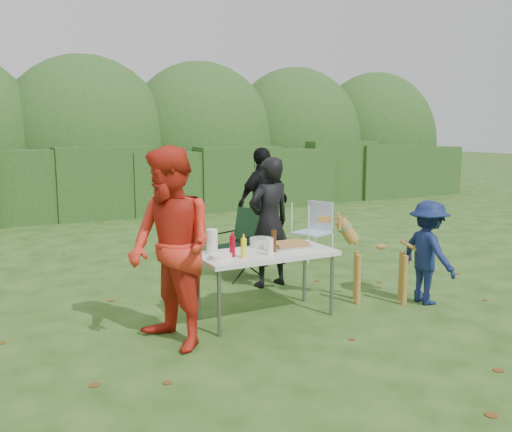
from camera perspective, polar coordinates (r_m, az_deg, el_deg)
name	(u,v)px	position (r m, az deg, el deg)	size (l,w,h in m)	color
ground	(259,316)	(6.13, 0.29, -10.44)	(80.00, 80.00, 0.00)	#1E4211
hedge_row	(102,181)	(13.43, -15.94, 3.58)	(22.00, 1.40, 1.70)	#23471C
shrub_backdrop	(87,147)	(14.96, -17.33, 6.92)	(20.00, 2.60, 3.20)	#3D6628
folding_table	(266,256)	(5.89, 1.04, -4.28)	(1.50, 0.70, 0.74)	silver
person_cook	(269,222)	(7.06, 1.40, -0.68)	(0.62, 0.41, 1.70)	black
person_red_jacket	(171,248)	(5.11, -8.94, -3.40)	(0.93, 0.72, 1.91)	red
person_black_puffy	(263,203)	(8.72, 0.77, 1.42)	(1.04, 0.43, 1.78)	black
child	(428,252)	(6.72, 17.65, -3.67)	(0.79, 0.46, 1.23)	#101D4B
dog	(381,260)	(6.62, 12.98, -4.55)	(1.08, 0.43, 1.03)	#A67733
camping_chair	(239,243)	(7.63, -1.82, -2.83)	(0.59, 0.59, 0.95)	#15311B
lawn_chair	(312,230)	(8.71, 5.90, -1.51)	(0.54, 0.54, 0.91)	#4780BF
food_tray	(289,246)	(6.12, 3.51, -3.17)	(0.45, 0.30, 0.02)	#B7B7BA
focaccia_bread	(289,244)	(6.12, 3.51, -2.91)	(0.40, 0.26, 0.04)	#A17038
mustard_bottle	(244,248)	(5.58, -1.30, -3.41)	(0.06, 0.06, 0.20)	#FBF91F
ketchup_bottle	(232,246)	(5.62, -2.50, -3.22)	(0.06, 0.06, 0.22)	maroon
beer_bottle	(274,241)	(5.85, 1.88, -2.64)	(0.06, 0.06, 0.24)	#47230F
paper_towel_roll	(212,241)	(5.79, -4.66, -2.68)	(0.12, 0.12, 0.26)	white
cup_stack	(270,247)	(5.70, 1.44, -3.24)	(0.08, 0.08, 0.18)	white
pasta_bowl	(261,242)	(6.11, 0.55, -2.79)	(0.26, 0.26, 0.10)	silver
plate_stack	(220,257)	(5.55, -3.79, -4.28)	(0.24, 0.24, 0.05)	white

